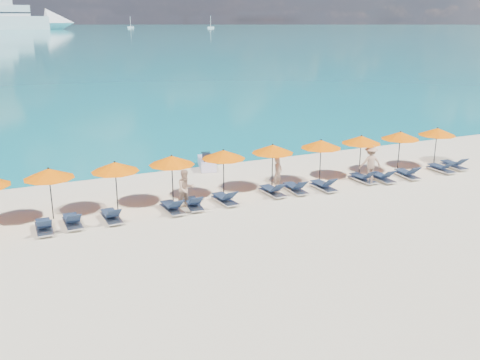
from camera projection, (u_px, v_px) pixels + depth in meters
name	position (u px, v px, depth m)	size (l,w,h in m)	color
ground	(270.00, 227.00, 21.86)	(1400.00, 1400.00, 0.00)	beige
sailboat_near	(131.00, 27.00, 563.97)	(6.62, 2.21, 12.14)	white
sailboat_far	(211.00, 27.00, 545.27)	(6.85, 2.28, 12.55)	white
jetski	(207.00, 163.00, 30.49)	(1.39, 2.40, 0.80)	white
beachgoer_a	(278.00, 173.00, 26.69)	(0.58, 0.38, 1.60)	tan
beachgoer_b	(186.00, 189.00, 23.84)	(0.87, 0.50, 1.79)	tan
beachgoer_c	(370.00, 163.00, 28.11)	(1.21, 0.56, 1.87)	tan
umbrella_2	(49.00, 173.00, 22.20)	(2.10, 2.10, 2.28)	black
umbrella_3	(115.00, 167.00, 23.21)	(2.10, 2.10, 2.28)	black
umbrella_4	(172.00, 160.00, 24.29)	(2.10, 2.10, 2.28)	black
umbrella_5	(223.00, 154.00, 25.35)	(2.10, 2.10, 2.28)	black
umbrella_6	(273.00, 149.00, 26.44)	(2.10, 2.10, 2.28)	black
umbrella_7	(321.00, 144.00, 27.47)	(2.10, 2.10, 2.28)	black
umbrella_8	(361.00, 140.00, 28.48)	(2.10, 2.10, 2.28)	black
umbrella_9	(400.00, 135.00, 29.51)	(2.10, 2.10, 2.28)	black
umbrella_10	(437.00, 132.00, 30.51)	(2.10, 2.10, 2.28)	black
lounger_3	(44.00, 226.00, 21.30)	(0.64, 1.71, 0.66)	silver
lounger_4	(72.00, 221.00, 21.89)	(0.66, 1.71, 0.66)	silver
lounger_5	(111.00, 216.00, 22.46)	(0.68, 1.72, 0.66)	silver
lounger_6	(172.00, 207.00, 23.50)	(0.72, 1.73, 0.66)	silver
lounger_7	(193.00, 203.00, 23.98)	(0.78, 1.75, 0.66)	silver
lounger_8	(225.00, 199.00, 24.62)	(0.77, 1.75, 0.66)	silver
lounger_9	(273.00, 191.00, 25.77)	(0.72, 1.73, 0.66)	silver
lounger_10	(295.00, 188.00, 26.18)	(0.66, 1.72, 0.66)	silver
lounger_11	(324.00, 185.00, 26.58)	(0.67, 1.72, 0.66)	silver
lounger_12	(363.00, 178.00, 27.87)	(0.73, 1.74, 0.66)	silver
lounger_13	(382.00, 177.00, 28.00)	(0.70, 1.73, 0.66)	silver
lounger_14	(407.00, 174.00, 28.63)	(0.79, 1.75, 0.66)	silver
lounger_15	(441.00, 168.00, 29.73)	(0.63, 1.71, 0.66)	silver
lounger_16	(454.00, 165.00, 30.42)	(0.72, 1.73, 0.66)	silver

